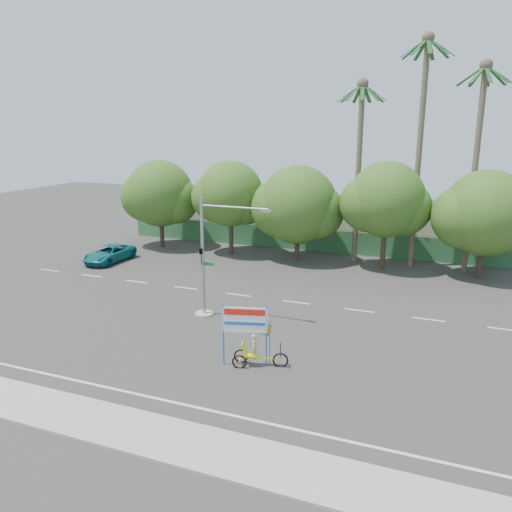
% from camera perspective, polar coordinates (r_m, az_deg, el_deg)
% --- Properties ---
extents(ground, '(120.00, 120.00, 0.00)m').
position_cam_1_polar(ground, '(25.70, -5.01, -10.42)').
color(ground, '#33302D').
rests_on(ground, ground).
extents(sidewalk_near, '(50.00, 2.40, 0.12)m').
position_cam_1_polar(sidewalk_near, '(20.08, -15.01, -18.43)').
color(sidewalk_near, gray).
rests_on(sidewalk_near, ground).
extents(fence, '(38.00, 0.08, 2.00)m').
position_cam_1_polar(fence, '(44.68, 7.23, 1.76)').
color(fence, '#336B3D').
rests_on(fence, ground).
extents(building_left, '(12.00, 8.00, 4.00)m').
position_cam_1_polar(building_left, '(51.85, -2.28, 4.77)').
color(building_left, beige).
rests_on(building_left, ground).
extents(building_right, '(14.00, 8.00, 3.60)m').
position_cam_1_polar(building_right, '(47.73, 17.97, 2.96)').
color(building_right, beige).
rests_on(building_right, ground).
extents(tree_far_left, '(7.14, 6.00, 7.96)m').
position_cam_1_polar(tree_far_left, '(46.31, -10.96, 6.79)').
color(tree_far_left, '#473828').
rests_on(tree_far_left, ground).
extents(tree_left, '(6.66, 5.60, 8.07)m').
position_cam_1_polar(tree_left, '(42.97, -2.98, 6.85)').
color(tree_left, '#473828').
rests_on(tree_left, ground).
extents(tree_center, '(7.62, 6.40, 7.85)m').
position_cam_1_polar(tree_center, '(40.98, 4.73, 5.60)').
color(tree_center, '#473828').
rests_on(tree_center, ground).
extents(tree_right, '(6.90, 5.80, 8.36)m').
position_cam_1_polar(tree_right, '(39.47, 14.59, 5.97)').
color(tree_right, '#473828').
rests_on(tree_right, ground).
extents(tree_far_right, '(7.38, 6.20, 7.94)m').
position_cam_1_polar(tree_far_right, '(39.37, 24.70, 4.21)').
color(tree_far_right, '#473828').
rests_on(tree_far_right, ground).
extents(palm_tall, '(3.73, 3.79, 17.45)m').
position_cam_1_polar(palm_tall, '(40.38, 18.31, 13.35)').
color(palm_tall, '#70604C').
rests_on(palm_tall, ground).
extents(palm_mid, '(3.73, 3.79, 15.45)m').
position_cam_1_polar(palm_mid, '(40.36, 23.96, 11.33)').
color(palm_mid, '#70604C').
rests_on(palm_mid, ground).
extents(palm_short, '(3.73, 3.79, 14.45)m').
position_cam_1_polar(palm_short, '(40.95, 11.72, 11.53)').
color(palm_short, '#70604C').
rests_on(palm_short, ground).
extents(traffic_signal, '(4.72, 1.10, 7.00)m').
position_cam_1_polar(traffic_signal, '(28.95, -5.55, -1.36)').
color(traffic_signal, gray).
rests_on(traffic_signal, ground).
extents(trike_billboard, '(2.99, 1.18, 3.03)m').
position_cam_1_polar(trike_billboard, '(23.36, -0.56, -9.74)').
color(trike_billboard, black).
rests_on(trike_billboard, ground).
extents(pickup_truck, '(2.44, 4.96, 1.35)m').
position_cam_1_polar(pickup_truck, '(42.79, -16.41, 0.25)').
color(pickup_truck, '#0F696E').
rests_on(pickup_truck, ground).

